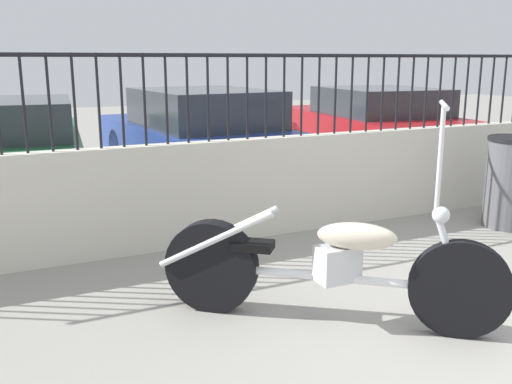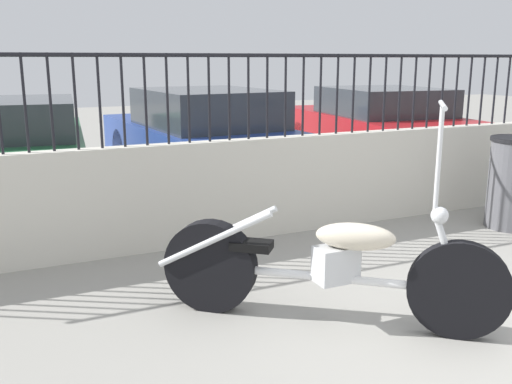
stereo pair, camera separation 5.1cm
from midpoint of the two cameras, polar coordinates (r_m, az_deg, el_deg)
The scene contains 7 objects.
low_wall at distance 5.92m, azimuth 4.19°, elevation 0.90°, with size 9.38×0.18×0.99m.
fence_railing at distance 5.79m, azimuth 4.36°, elevation 10.99°, with size 9.38×0.04×0.81m.
motorcycle_white at distance 3.88m, azimuth 5.15°, elevation -7.32°, with size 1.90×1.60×1.50m.
trash_bin at distance 6.59m, azimuth 24.04°, elevation 0.91°, with size 0.57×0.57×0.96m.
car_green at distance 7.75m, azimuth -24.16°, elevation 3.87°, with size 2.27×4.17×1.28m.
car_blue at distance 8.47m, azimuth -5.78°, elevation 5.76°, with size 2.09×4.60×1.33m.
car_red at distance 9.67m, azimuth 11.54°, elevation 6.45°, with size 2.19×4.13×1.30m.
Camera 1 is at (-2.87, -1.99, 1.75)m, focal length 40.00 mm.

